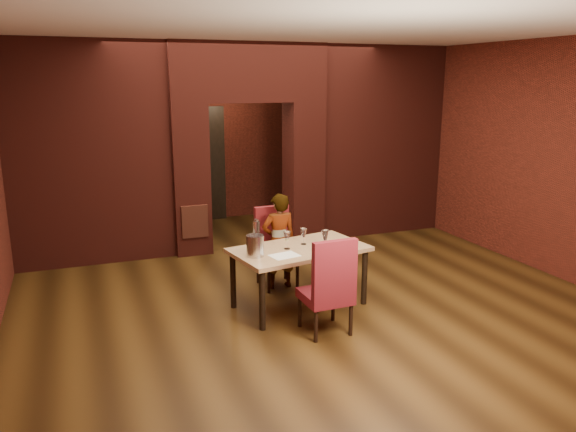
% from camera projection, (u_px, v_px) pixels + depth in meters
% --- Properties ---
extents(floor, '(8.00, 8.00, 0.00)m').
position_uv_depth(floor, '(294.00, 285.00, 7.42)').
color(floor, '#402910').
rests_on(floor, ground).
extents(ceiling, '(7.00, 8.00, 0.04)m').
position_uv_depth(ceiling, '(295.00, 32.00, 6.65)').
color(ceiling, silver).
rests_on(ceiling, ground).
extents(wall_back, '(7.00, 0.04, 3.20)m').
position_uv_depth(wall_back, '(217.00, 136.00, 10.66)').
color(wall_back, maroon).
rests_on(wall_back, ground).
extents(wall_front, '(7.00, 0.04, 3.20)m').
position_uv_depth(wall_front, '(538.00, 258.00, 3.41)').
color(wall_front, maroon).
rests_on(wall_front, ground).
extents(wall_right, '(0.04, 8.00, 3.20)m').
position_uv_depth(wall_right, '(515.00, 153.00, 8.25)').
color(wall_right, maroon).
rests_on(wall_right, ground).
extents(pillar_left, '(0.55, 0.55, 2.30)m').
position_uv_depth(pillar_left, '(189.00, 179.00, 8.63)').
color(pillar_left, maroon).
rests_on(pillar_left, ground).
extents(pillar_right, '(0.55, 0.55, 2.30)m').
position_uv_depth(pillar_right, '(303.00, 172.00, 9.29)').
color(pillar_right, maroon).
rests_on(pillar_right, ground).
extents(lintel, '(2.45, 0.55, 0.90)m').
position_uv_depth(lintel, '(247.00, 72.00, 8.57)').
color(lintel, maroon).
rests_on(lintel, ground).
extents(wing_wall_left, '(2.28, 0.35, 3.20)m').
position_uv_depth(wing_wall_left, '(90.00, 155.00, 8.03)').
color(wing_wall_left, maroon).
rests_on(wing_wall_left, ground).
extents(wing_wall_right, '(2.28, 0.35, 3.20)m').
position_uv_depth(wing_wall_right, '(379.00, 142.00, 9.67)').
color(wing_wall_right, maroon).
rests_on(wing_wall_right, ground).
extents(vent_panel, '(0.40, 0.03, 0.50)m').
position_uv_depth(vent_panel, '(195.00, 222.00, 8.50)').
color(vent_panel, '#A84830').
rests_on(vent_panel, ground).
extents(rear_door, '(0.90, 0.08, 2.10)m').
position_uv_depth(rear_door, '(198.00, 166.00, 10.60)').
color(rear_door, black).
rests_on(rear_door, ground).
extents(rear_door_frame, '(1.02, 0.04, 2.22)m').
position_uv_depth(rear_door_frame, '(199.00, 166.00, 10.56)').
color(rear_door_frame, black).
rests_on(rear_door_frame, ground).
extents(dining_table, '(1.68, 1.13, 0.73)m').
position_uv_depth(dining_table, '(299.00, 277.00, 6.67)').
color(dining_table, tan).
rests_on(dining_table, ground).
extents(chair_far, '(0.49, 0.49, 1.04)m').
position_uv_depth(chair_far, '(277.00, 248.00, 7.28)').
color(chair_far, maroon).
rests_on(chair_far, ground).
extents(chair_near, '(0.50, 0.50, 1.07)m').
position_uv_depth(chair_near, '(325.00, 284.00, 5.95)').
color(chair_near, maroon).
rests_on(chair_near, ground).
extents(person_seated, '(0.46, 0.30, 1.25)m').
position_uv_depth(person_seated, '(279.00, 241.00, 7.21)').
color(person_seated, beige).
rests_on(person_seated, ground).
extents(wine_glass_a, '(0.09, 0.09, 0.21)m').
position_uv_depth(wine_glass_a, '(287.00, 240.00, 6.51)').
color(wine_glass_a, white).
rests_on(wine_glass_a, dining_table).
extents(wine_glass_b, '(0.08, 0.08, 0.20)m').
position_uv_depth(wine_glass_b, '(304.00, 236.00, 6.70)').
color(wine_glass_b, white).
rests_on(wine_glass_b, dining_table).
extents(wine_glass_c, '(0.09, 0.09, 0.22)m').
position_uv_depth(wine_glass_c, '(325.00, 239.00, 6.53)').
color(wine_glass_c, white).
rests_on(wine_glass_c, dining_table).
extents(tasting_sheet, '(0.35, 0.29, 0.00)m').
position_uv_depth(tasting_sheet, '(285.00, 256.00, 6.28)').
color(tasting_sheet, white).
rests_on(tasting_sheet, dining_table).
extents(wine_bucket, '(0.20, 0.20, 0.24)m').
position_uv_depth(wine_bucket, '(255.00, 246.00, 6.24)').
color(wine_bucket, '#AEAEB5').
rests_on(wine_bucket, dining_table).
extents(water_bottle, '(0.08, 0.08, 0.34)m').
position_uv_depth(water_bottle, '(256.00, 233.00, 6.57)').
color(water_bottle, silver).
rests_on(water_bottle, dining_table).
extents(potted_plant, '(0.52, 0.51, 0.44)m').
position_uv_depth(potted_plant, '(326.00, 259.00, 7.77)').
color(potted_plant, '#316D20').
rests_on(potted_plant, ground).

